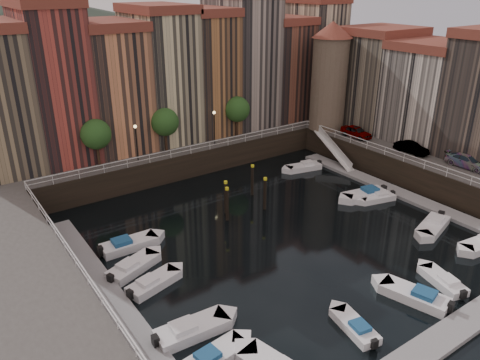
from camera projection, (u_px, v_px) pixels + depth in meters
ground at (278, 233)px, 43.13m from camera, size 200.00×200.00×0.00m
quay_far at (155, 143)px, 62.14m from camera, size 80.00×20.00×3.00m
quay_right at (471, 162)px, 55.73m from camera, size 20.00×36.00×3.00m
dock_left at (112, 300)px, 33.80m from camera, size 2.00×28.00×0.35m
dock_right at (399, 193)px, 50.81m from camera, size 2.00×28.00×0.35m
dock_near at (443, 338)px, 30.24m from camera, size 30.00×2.00×0.35m
mountains at (22, 35)px, 123.86m from camera, size 145.00×100.00×18.00m
far_terrace at (182, 72)px, 58.27m from camera, size 48.70×10.30×17.50m
right_terrace at (432, 88)px, 56.13m from camera, size 9.30×24.30×14.00m
corner_tower at (329, 75)px, 60.54m from camera, size 5.20×5.20×13.80m
promenade_trees at (170, 121)px, 53.55m from camera, size 21.20×3.20×5.20m
street_lamps at (177, 129)px, 53.25m from camera, size 10.36×0.36×4.18m
railings at (247, 178)px, 45.32m from camera, size 36.08×34.04×0.52m
gangway at (333, 149)px, 58.89m from camera, size 2.78×8.32×3.73m
mooring_pilings at (243, 194)px, 47.04m from camera, size 5.80×3.88×3.78m
boat_left_0 at (214, 357)px, 28.46m from camera, size 4.67×2.16×1.05m
boat_left_1 at (191, 330)px, 30.60m from camera, size 5.31×2.19×1.21m
boat_left_2 at (153, 283)px, 35.42m from camera, size 4.71×2.74×1.05m
boat_left_3 at (133, 267)px, 37.37m from camera, size 4.94×3.32×1.12m
boat_left_4 at (128, 245)px, 40.48m from camera, size 5.17×1.97×1.18m
boat_right_1 at (433, 226)px, 43.60m from camera, size 5.15×3.12×1.16m
boat_right_2 at (377, 198)px, 49.35m from camera, size 4.27×2.38×0.96m
boat_right_3 at (366, 194)px, 49.90m from camera, size 5.34×2.70×1.20m
boat_right_4 at (304, 167)px, 57.38m from camera, size 4.73×2.53×1.06m
boat_near_1 at (355, 327)px, 31.00m from camera, size 2.17×4.18×0.94m
boat_near_2 at (416, 296)px, 33.90m from camera, size 3.10×5.25×1.18m
boat_near_3 at (443, 281)px, 35.68m from camera, size 2.53×4.36×0.98m
car_a at (356, 133)px, 59.10m from camera, size 1.84×4.29×1.44m
car_b at (411, 149)px, 53.66m from camera, size 1.71×4.06×1.31m
car_c at (468, 162)px, 49.59m from camera, size 1.95×4.79×1.39m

